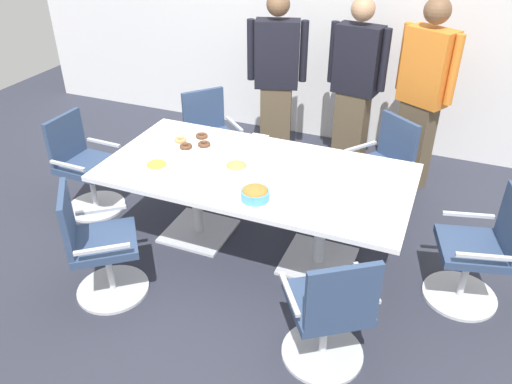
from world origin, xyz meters
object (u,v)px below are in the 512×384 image
office_chair_0 (381,173)px  office_chair_3 (98,249)px  office_chair_5 (478,255)px  person_standing_2 (423,94)px  snack_bowl_chips_yellow (157,167)px  donut_platter (193,142)px  snack_bowl_pretzels (255,193)px  office_chair_4 (329,315)px  person_standing_0 (277,79)px  snack_bowl_cookies (236,167)px  napkin_pile (258,141)px  office_chair_1 (211,142)px  person_standing_1 (355,85)px  conference_table (256,184)px  office_chair_2 (85,169)px

office_chair_0 → office_chair_3: size_ratio=1.00×
office_chair_5 → person_standing_2: person_standing_2 is taller
snack_bowl_chips_yellow → donut_platter: 0.53m
office_chair_3 → snack_bowl_pretzels: 1.21m
office_chair_0 → office_chair_4: same height
person_standing_0 → snack_bowl_cookies: 1.69m
office_chair_4 → napkin_pile: size_ratio=6.30×
office_chair_1 → napkin_pile: size_ratio=6.30×
person_standing_2 → snack_bowl_pretzels: (-0.89, -1.98, -0.17)m
office_chair_0 → person_standing_2: bearing=-70.6°
person_standing_1 → snack_bowl_chips_yellow: bearing=71.3°
office_chair_1 → office_chair_4: 2.58m
conference_table → snack_bowl_pretzels: bearing=-68.5°
office_chair_4 → office_chair_5: (0.83, 0.97, 0.00)m
office_chair_1 → person_standing_2: 2.11m
office_chair_0 → office_chair_5: same height
office_chair_0 → person_standing_1: size_ratio=0.51×
conference_table → office_chair_1: bearing=133.3°
office_chair_1 → office_chair_4: (1.76, -1.88, 0.00)m
napkin_pile → office_chair_0: bearing=28.7°
person_standing_0 → office_chair_4: bearing=100.7°
office_chair_3 → person_standing_2: person_standing_2 is taller
office_chair_0 → person_standing_2: (0.20, 0.63, 0.56)m
office_chair_4 → donut_platter: bearing=108.2°
conference_table → person_standing_1: bearing=77.8°
office_chair_5 → person_standing_1: size_ratio=0.51×
office_chair_2 → office_chair_4: (2.58, -0.93, 0.00)m
office_chair_4 → person_standing_2: 2.61m
office_chair_5 → person_standing_0: person_standing_0 is taller
conference_table → person_standing_0: bearing=104.8°
office_chair_5 → snack_bowl_cookies: (-1.83, -0.11, 0.38)m
person_standing_2 → napkin_pile: person_standing_2 is taller
person_standing_2 → person_standing_0: bearing=29.2°
office_chair_2 → office_chair_4: same height
office_chair_5 → napkin_pile: size_ratio=6.30×
person_standing_1 → snack_bowl_pretzels: size_ratio=8.61×
office_chair_3 → snack_bowl_chips_yellow: office_chair_3 is taller
snack_bowl_chips_yellow → office_chair_0: bearing=39.4°
office_chair_5 → person_standing_0: (-2.12, 1.55, 0.53)m
office_chair_1 → donut_platter: office_chair_1 is taller
office_chair_1 → office_chair_2: 1.25m
office_chair_5 → office_chair_3: bearing=96.7°
snack_bowl_chips_yellow → snack_bowl_pretzels: bearing=-5.7°
conference_table → napkin_pile: bearing=110.1°
office_chair_0 → donut_platter: size_ratio=2.68×
office_chair_1 → snack_bowl_pretzels: size_ratio=4.41×
office_chair_2 → person_standing_1: (2.08, 1.73, 0.52)m
snack_bowl_pretzels → office_chair_5: bearing=15.1°
person_standing_0 → snack_bowl_chips_yellow: bearing=64.8°
office_chair_1 → snack_bowl_pretzels: office_chair_1 is taller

